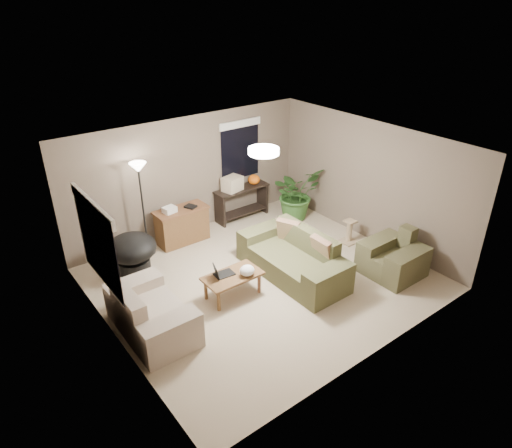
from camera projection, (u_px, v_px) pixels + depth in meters
room_shell at (263, 218)px, 7.80m from camera, size 5.50×5.50×5.50m
main_sofa at (294, 260)px, 8.38m from camera, size 0.95×2.20×0.85m
throw_pillows at (305, 240)px, 8.36m from camera, size 0.40×1.38×0.47m
loveseat at (150, 316)px, 6.96m from camera, size 0.90×1.60×0.85m
armchair at (393, 259)px, 8.42m from camera, size 0.95×1.00×0.85m
coffee_table at (233, 278)px, 7.76m from camera, size 1.00×0.55×0.42m
laptop at (221, 273)px, 7.69m from camera, size 0.40×0.26×0.24m
plastic_bag at (247, 270)px, 7.69m from camera, size 0.27×0.24×0.18m
desk at (182, 225)px, 9.45m from camera, size 1.10×0.50×0.75m
desk_papers at (174, 209)px, 9.16m from camera, size 0.72×0.31×0.12m
console_table at (242, 200)px, 10.42m from camera, size 1.30×0.40×0.75m
pumpkin at (254, 180)px, 10.41m from camera, size 0.32×0.32×0.22m
cardboard_box at (232, 184)px, 10.07m from camera, size 0.48×0.40×0.32m
papasan_chair at (132, 252)px, 8.33m from camera, size 1.02×1.02×0.80m
floor_lamp at (139, 179)px, 8.47m from camera, size 0.32×0.32×1.91m
ceiling_fixture at (264, 151)px, 7.26m from camera, size 0.50×0.50×0.10m
houseplant at (296, 199)px, 10.41m from camera, size 1.09×1.21×0.95m
cat_scratching_post at (349, 233)px, 9.49m from camera, size 0.32×0.32×0.50m
window_left at (95, 229)px, 6.30m from camera, size 0.05×1.56×1.33m
window_back at (240, 140)px, 10.01m from camera, size 1.06×0.05×1.33m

